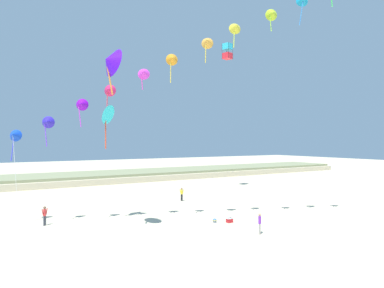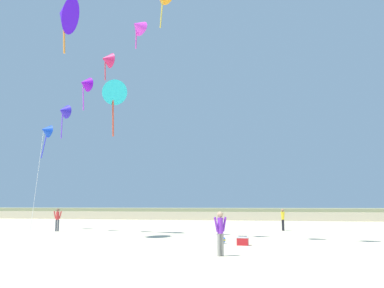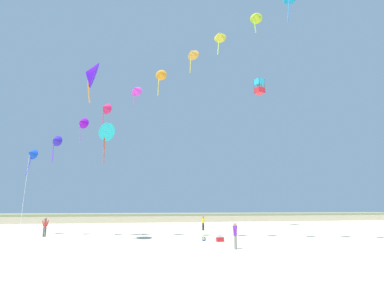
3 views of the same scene
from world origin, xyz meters
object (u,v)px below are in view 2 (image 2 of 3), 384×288
at_px(person_near_left, 283,218).
at_px(large_kite_mid_trail, 65,14).
at_px(person_near_right, 220,230).
at_px(beach_cooler, 243,241).
at_px(beach_ball, 222,240).
at_px(person_mid_center, 58,218).
at_px(large_kite_low_lead, 114,92).

distance_m(person_near_left, large_kite_mid_trail, 21.71).
xyz_separation_m(person_near_right, beach_cooler, (0.38, 4.57, -0.79)).
relative_size(beach_cooler, beach_ball, 1.59).
bearing_deg(person_near_right, large_kite_mid_trail, 152.66).
distance_m(large_kite_mid_trail, beach_ball, 17.10).
height_order(person_mid_center, large_kite_low_lead, large_kite_low_lead).
bearing_deg(beach_cooler, large_kite_mid_trail, 174.83).
distance_m(person_mid_center, large_kite_mid_trail, 15.19).
distance_m(beach_cooler, beach_ball, 1.40).
bearing_deg(person_near_right, beach_ball, 98.28).
bearing_deg(large_kite_low_lead, person_near_right, -47.99).
xyz_separation_m(person_near_right, beach_ball, (-0.78, 5.35, -0.83)).
height_order(person_near_left, large_kite_low_lead, large_kite_low_lead).
relative_size(person_near_left, beach_cooler, 2.95).
bearing_deg(person_mid_center, person_near_right, -39.92).
relative_size(person_mid_center, beach_cooler, 3.03).
relative_size(person_mid_center, large_kite_low_lead, 0.41).
xyz_separation_m(person_mid_center, large_kite_low_lead, (5.12, -1.67, 9.23)).
bearing_deg(large_kite_low_lead, person_near_left, 28.34).
height_order(person_near_right, person_mid_center, person_mid_center).
bearing_deg(beach_ball, person_near_right, -81.72).
relative_size(person_near_right, beach_ball, 4.81).
height_order(large_kite_low_lead, beach_ball, large_kite_low_lead).
bearing_deg(person_near_left, person_near_right, -97.48).
relative_size(large_kite_low_lead, beach_cooler, 7.48).
bearing_deg(large_kite_mid_trail, person_mid_center, 120.24).
bearing_deg(beach_cooler, large_kite_low_lead, 148.62).
height_order(person_near_left, beach_cooler, person_near_left).
xyz_separation_m(person_near_left, beach_ball, (-3.01, -11.68, -0.80)).
bearing_deg(large_kite_low_lead, person_mid_center, 161.99).
bearing_deg(person_mid_center, large_kite_mid_trail, -59.76).
bearing_deg(person_mid_center, person_near_left, 15.54).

